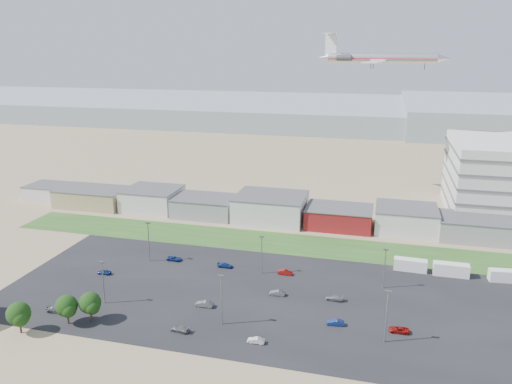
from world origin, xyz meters
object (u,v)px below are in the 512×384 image
(parked_car_3, at_px, (180,329))
(parked_car_9, at_px, (174,259))
(parked_car_4, at_px, (204,304))
(parked_car_12, at_px, (334,298))
(parked_car_5, at_px, (104,272))
(parked_car_1, at_px, (335,322))
(box_trailer_a, at_px, (410,265))
(parked_car_6, at_px, (225,265))
(airliner, at_px, (381,58))
(parked_car_11, at_px, (285,272))
(parked_car_7, at_px, (277,293))
(parked_car_0, at_px, (399,330))
(parked_car_10, at_px, (57,309))
(parked_car_13, at_px, (256,340))

(parked_car_3, bearing_deg, parked_car_9, -146.82)
(parked_car_4, height_order, parked_car_12, parked_car_4)
(parked_car_4, xyz_separation_m, parked_car_5, (-29.38, 8.96, -0.07))
(parked_car_1, bearing_deg, box_trailer_a, 147.26)
(parked_car_6, bearing_deg, airliner, -24.98)
(parked_car_5, distance_m, parked_car_11, 44.42)
(parked_car_12, bearing_deg, parked_car_11, -124.61)
(parked_car_1, xyz_separation_m, parked_car_12, (-1.33, 10.27, -0.01))
(parked_car_7, relative_size, parked_car_12, 0.90)
(parked_car_0, bearing_deg, parked_car_9, -111.57)
(parked_car_3, xyz_separation_m, parked_car_12, (27.93, 20.27, 0.01))
(parked_car_10, bearing_deg, parked_car_9, -27.25)
(parked_car_7, bearing_deg, airliner, 166.81)
(parked_car_6, distance_m, parked_car_10, 40.69)
(parked_car_1, bearing_deg, parked_car_11, -150.76)
(parked_car_13, bearing_deg, parked_car_9, -137.73)
(parked_car_6, distance_m, parked_car_7, 19.48)
(airliner, bearing_deg, parked_car_6, -104.49)
(parked_car_5, bearing_deg, parked_car_0, 81.58)
(airliner, bearing_deg, parked_car_12, -83.86)
(parked_car_11, bearing_deg, parked_car_7, -175.64)
(parked_car_4, bearing_deg, parked_car_7, 122.83)
(box_trailer_a, height_order, parked_car_3, box_trailer_a)
(parked_car_4, relative_size, parked_car_9, 1.01)
(parked_car_5, xyz_separation_m, parked_car_11, (43.06, 10.93, 0.02))
(parked_car_3, bearing_deg, airliner, 170.43)
(airliner, bearing_deg, parked_car_10, -110.40)
(parked_car_0, bearing_deg, parked_car_1, -89.11)
(parked_car_4, bearing_deg, airliner, 161.81)
(parked_car_5, bearing_deg, parked_car_9, 130.64)
(box_trailer_a, bearing_deg, parked_car_9, -168.58)
(parked_car_0, height_order, parked_car_3, parked_car_3)
(parked_car_7, xyz_separation_m, parked_car_13, (0.12, -19.48, -0.04))
(parked_car_11, distance_m, parked_car_12, 16.43)
(parked_car_7, distance_m, parked_car_13, 19.48)
(parked_car_4, height_order, parked_car_7, parked_car_4)
(parked_car_3, distance_m, parked_car_6, 30.61)
(parked_car_4, distance_m, parked_car_9, 26.32)
(parked_car_3, bearing_deg, parked_car_13, 97.43)
(parked_car_12, bearing_deg, airliner, 179.45)
(box_trailer_a, height_order, parked_car_12, box_trailer_a)
(airliner, relative_size, parked_car_4, 11.74)
(parked_car_11, bearing_deg, airliner, -11.29)
(parked_car_9, bearing_deg, parked_car_13, -135.18)
(parked_car_10, bearing_deg, parked_car_4, -75.31)
(box_trailer_a, relative_size, parked_car_1, 2.27)
(box_trailer_a, height_order, parked_car_6, box_trailer_a)
(box_trailer_a, height_order, parked_car_7, box_trailer_a)
(parked_car_4, xyz_separation_m, parked_car_13, (14.17, -10.53, -0.10))
(parked_car_7, relative_size, parked_car_11, 0.97)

